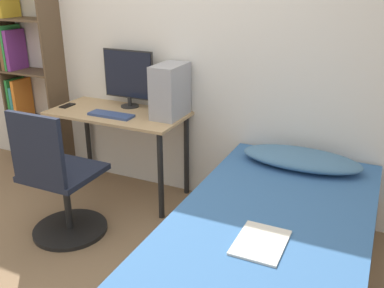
# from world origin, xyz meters

# --- Properties ---
(ground_plane) EXTENTS (14.00, 14.00, 0.00)m
(ground_plane) POSITION_xyz_m (0.00, 0.00, 0.00)
(ground_plane) COLOR #846647
(wall_back) EXTENTS (8.00, 0.05, 2.50)m
(wall_back) POSITION_xyz_m (0.00, 1.36, 1.25)
(wall_back) COLOR silver
(wall_back) RESTS_ON ground_plane
(desk) EXTENTS (1.13, 0.55, 0.73)m
(desk) POSITION_xyz_m (-0.29, 1.06, 0.62)
(desk) COLOR tan
(desk) RESTS_ON ground_plane
(bookshelf) EXTENTS (0.57, 0.27, 1.89)m
(bookshelf) POSITION_xyz_m (-1.41, 1.20, 0.93)
(bookshelf) COLOR brown
(bookshelf) RESTS_ON ground_plane
(office_chair) EXTENTS (0.54, 0.54, 0.97)m
(office_chair) POSITION_xyz_m (-0.30, 0.32, 0.38)
(office_chair) COLOR black
(office_chair) RESTS_ON ground_plane
(bed) EXTENTS (1.08, 2.01, 0.53)m
(bed) POSITION_xyz_m (1.21, 0.33, 0.26)
(bed) COLOR #4C3D2D
(bed) RESTS_ON ground_plane
(pillow) EXTENTS (0.82, 0.36, 0.11)m
(pillow) POSITION_xyz_m (1.21, 1.08, 0.59)
(pillow) COLOR teal
(pillow) RESTS_ON bed
(magazine) EXTENTS (0.24, 0.32, 0.01)m
(magazine) POSITION_xyz_m (1.22, 0.07, 0.54)
(magazine) COLOR silver
(magazine) RESTS_ON bed
(monitor) EXTENTS (0.47, 0.15, 0.48)m
(monitor) POSITION_xyz_m (-0.28, 1.24, 0.99)
(monitor) COLOR black
(monitor) RESTS_ON desk
(keyboard) EXTENTS (0.37, 0.12, 0.02)m
(keyboard) POSITION_xyz_m (-0.27, 0.95, 0.74)
(keyboard) COLOR #33477A
(keyboard) RESTS_ON desk
(pc_tower) EXTENTS (0.20, 0.34, 0.41)m
(pc_tower) POSITION_xyz_m (0.16, 1.15, 0.94)
(pc_tower) COLOR #99999E
(pc_tower) RESTS_ON desk
(phone) EXTENTS (0.07, 0.14, 0.01)m
(phone) POSITION_xyz_m (-0.77, 1.02, 0.74)
(phone) COLOR black
(phone) RESTS_ON desk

